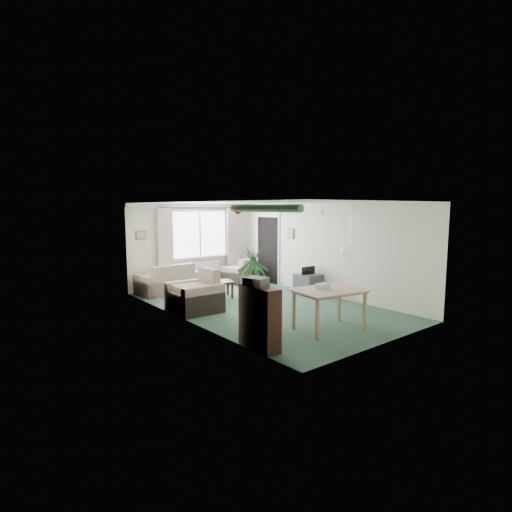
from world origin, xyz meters
TOP-DOWN VIEW (x-y plane):
  - ground at (0.00, 0.00)m, footprint 6.50×6.50m
  - window at (0.20, 3.23)m, footprint 1.80×0.03m
  - curtain_rod at (0.20, 3.15)m, footprint 2.60×0.03m
  - curtain_left at (-0.95, 3.13)m, footprint 0.45×0.08m
  - curtain_right at (1.35, 3.13)m, footprint 0.45×0.08m
  - radiator at (0.20, 3.19)m, footprint 1.20×0.10m
  - doorway at (1.99, 2.20)m, footprint 0.03×0.95m
  - pendant_lamp at (0.20, -2.30)m, footprint 0.36×0.36m
  - tinsel_garland at (-1.92, -2.30)m, footprint 1.60×1.60m
  - bauble_cluster_a at (1.30, 0.90)m, footprint 0.20×0.20m
  - bauble_cluster_b at (1.60, -0.30)m, footprint 0.20×0.20m
  - wall_picture_back at (-1.60, 3.23)m, footprint 0.28×0.03m
  - wall_picture_right at (1.98, 1.20)m, footprint 0.03×0.24m
  - sofa at (-1.10, 2.75)m, footprint 1.64×0.95m
  - armchair_corner at (1.21, 2.73)m, footprint 1.05×1.02m
  - armchair_left at (-1.50, 0.61)m, footprint 1.00×1.05m
  - coffee_table at (-0.46, 1.44)m, footprint 1.07×0.81m
  - photo_frame at (-0.49, 1.47)m, footprint 0.12×0.03m
  - bookshelf at (-1.84, -2.09)m, footprint 0.34×0.86m
  - hifi_box at (-1.87, -2.04)m, footprint 0.37×0.42m
  - houseplant at (-1.02, -0.91)m, footprint 0.76×0.76m
  - dining_table at (-0.20, -2.15)m, footprint 1.33×0.99m
  - gift_box at (-0.29, -2.07)m, footprint 0.26×0.19m
  - tv_cube at (1.70, 0.22)m, footprint 0.55×0.60m
  - pet_bed at (1.09, 1.56)m, footprint 0.77×0.77m

SIDE VIEW (x-z plane):
  - ground at x=0.00m, z-range 0.00..0.00m
  - pet_bed at x=1.09m, z-range 0.00..0.12m
  - coffee_table at x=-0.46m, z-range 0.00..0.43m
  - tv_cube at x=1.70m, z-range 0.00..0.55m
  - armchair_corner at x=1.21m, z-range 0.00..0.74m
  - dining_table at x=-0.20m, z-range 0.00..0.76m
  - sofa at x=-1.10m, z-range 0.00..0.79m
  - radiator at x=0.20m, z-range 0.12..0.68m
  - armchair_left at x=-1.50m, z-range 0.00..0.93m
  - photo_frame at x=-0.49m, z-range 0.43..0.59m
  - bookshelf at x=-1.84m, z-range 0.00..1.03m
  - houseplant at x=-1.02m, z-range 0.00..1.57m
  - gift_box at x=-0.29m, z-range 0.76..0.88m
  - doorway at x=1.99m, z-range 0.00..2.00m
  - hifi_box at x=-1.87m, z-range 1.03..1.17m
  - curtain_left at x=-0.95m, z-range 0.27..2.27m
  - curtain_right at x=1.35m, z-range 0.27..2.27m
  - pendant_lamp at x=0.20m, z-range 1.30..1.66m
  - window at x=0.20m, z-range 0.85..2.15m
  - wall_picture_back at x=-1.60m, z-range 1.44..1.66m
  - wall_picture_right at x=1.98m, z-range 1.40..1.70m
  - bauble_cluster_a at x=1.30m, z-range 2.12..2.32m
  - bauble_cluster_b at x=1.60m, z-range 2.12..2.32m
  - curtain_rod at x=0.20m, z-range 2.25..2.29m
  - tinsel_garland at x=-1.92m, z-range 2.22..2.34m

